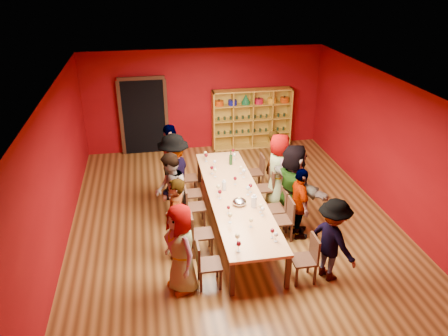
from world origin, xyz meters
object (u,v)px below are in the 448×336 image
Objects in this scene: chair_person_left_0 at (205,262)px; person_right_3 at (278,170)px; wine_bottle at (231,160)px; chair_person_right_3 at (267,186)px; person_left_2 at (171,192)px; person_right_4 at (274,159)px; chair_person_right_2 at (279,206)px; person_left_1 at (176,219)px; chair_person_left_2 at (192,205)px; chair_person_left_3 at (188,191)px; chair_person_right_1 at (285,217)px; shelving_unit at (251,116)px; chair_person_right_0 at (308,256)px; person_right_2 at (293,186)px; person_left_0 at (181,249)px; person_left_3 at (174,175)px; chair_person_right_4 at (258,170)px; chair_person_left_4 at (185,176)px; person_left_4 at (171,161)px; chair_person_left_1 at (198,232)px; person_right_0 at (332,240)px; person_right_1 at (300,204)px; spittoon_bowl at (239,202)px; tasting_table at (235,196)px.

person_right_3 is at bearing 50.92° from chair_person_left_0.
chair_person_right_3 is at bearing -46.99° from wine_bottle.
person_left_2 is 3.01m from person_right_4.
person_left_1 is at bearing -163.46° from chair_person_right_2.
chair_person_left_2 is at bearing -130.09° from wine_bottle.
chair_person_left_0 is 1.00× the size of chair_person_left_3.
chair_person_right_1 and chair_person_right_2 have the same top height.
shelving_unit is 2.70× the size of chair_person_right_1.
person_left_1 is 2.96m from person_right_3.
chair_person_right_0 is at bearing 176.97° from person_right_3.
person_right_2 reaches higher than person_right_3.
person_left_3 is (0.10, 2.61, 0.12)m from person_left_0.
person_left_1 is 1.04m from person_left_2.
person_left_2 is 2.03m from wine_bottle.
chair_person_right_2 is 1.80m from chair_person_right_4.
chair_person_right_3 is 0.59× the size of person_right_4.
chair_person_right_4 is at bearing 121.89° from person_left_2.
person_right_2 reaches higher than wine_bottle.
chair_person_left_0 is 1.00× the size of chair_person_left_4.
person_left_2 reaches higher than chair_person_right_2.
chair_person_left_0 is 3.32m from person_right_3.
person_left_4 is at bearing -179.54° from chair_person_right_4.
chair_person_left_2 is at bearing 90.00° from chair_person_left_1.
person_right_3 is (-0.16, 2.73, 0.08)m from person_right_0.
shelving_unit reaches higher than person_right_1.
wine_bottle is at bearing 162.96° from person_left_1.
chair_person_right_3 is 2.65× the size of wine_bottle.
chair_person_right_3 is at bearing 162.24° from person_right_4.
person_left_1 is at bearing 153.12° from chair_person_right_0.
person_left_3 is 1.72m from spittoon_bowl.
person_left_1 is at bearing -146.36° from tasting_table.
spittoon_bowl reaches higher than chair_person_left_4.
chair_person_right_1 is 0.46m from chair_person_right_2.
wine_bottle is (-1.19, -2.83, -0.11)m from shelving_unit.
chair_person_left_1 and chair_person_left_2 have the same top height.
tasting_table is 1.45m from person_left_3.
chair_person_left_3 is 0.79m from chair_person_left_4.
person_right_2 is at bearing 81.03° from person_left_2.
person_left_2 is 1.10× the size of person_right_1.
tasting_table is 5.06× the size of chair_person_left_4.
person_left_0 is 3.40m from chair_person_right_3.
chair_person_left_3 and chair_person_right_0 have the same top height.
chair_person_right_3 is at bearing -24.68° from chair_person_left_4.
chair_person_left_0 is 0.96m from chair_person_left_1.
shelving_unit is at bearing 73.67° from spittoon_bowl.
chair_person_left_3 is 1.00× the size of chair_person_right_4.
chair_person_right_2 is at bearing -44.39° from chair_person_left_4.
chair_person_right_3 is at bearing 118.29° from person_left_0.
tasting_table is at bearing 63.56° from chair_person_left_0.
person_right_1 reaches higher than chair_person_right_3.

